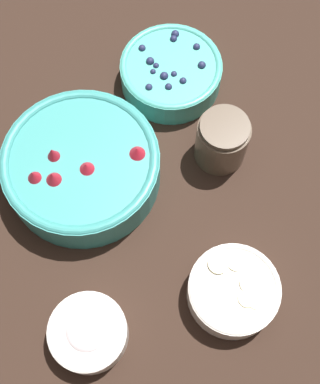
% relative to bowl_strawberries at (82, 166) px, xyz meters
% --- Properties ---
extents(ground_plane, '(4.00, 4.00, 0.00)m').
position_rel_bowl_strawberries_xyz_m(ground_plane, '(-0.01, 0.12, -0.05)').
color(ground_plane, black).
extents(bowl_strawberries, '(0.27, 0.27, 0.10)m').
position_rel_bowl_strawberries_xyz_m(bowl_strawberries, '(0.00, 0.00, 0.00)').
color(bowl_strawberries, teal).
rests_on(bowl_strawberries, ground_plane).
extents(bowl_blueberries, '(0.19, 0.19, 0.06)m').
position_rel_bowl_strawberries_xyz_m(bowl_blueberries, '(-0.25, -0.02, -0.01)').
color(bowl_blueberries, '#47AD9E').
rests_on(bowl_blueberries, ground_plane).
extents(bowl_bananas, '(0.15, 0.15, 0.05)m').
position_rel_bowl_strawberries_xyz_m(bowl_bananas, '(-0.01, 0.33, -0.02)').
color(bowl_bananas, silver).
rests_on(bowl_bananas, ground_plane).
extents(bowl_cream, '(0.12, 0.12, 0.06)m').
position_rel_bowl_strawberries_xyz_m(bowl_cream, '(0.19, 0.20, -0.02)').
color(bowl_cream, white).
rests_on(bowl_cream, ground_plane).
extents(jar_chocolate, '(0.09, 0.09, 0.10)m').
position_rel_bowl_strawberries_xyz_m(jar_chocolate, '(-0.19, 0.15, 0.00)').
color(jar_chocolate, brown).
rests_on(jar_chocolate, ground_plane).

